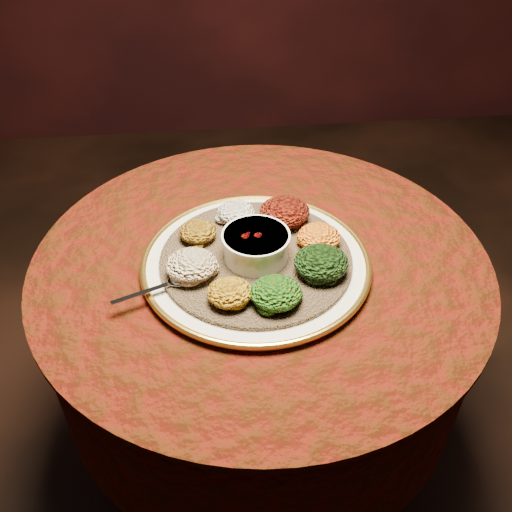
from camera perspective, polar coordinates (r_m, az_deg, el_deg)
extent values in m
plane|color=black|center=(1.76, 0.34, -18.71)|extent=(4.00, 4.00, 0.00)
cylinder|color=black|center=(1.74, 0.35, -18.37)|extent=(0.44, 0.44, 0.04)
cylinder|color=black|center=(1.48, 0.39, -11.86)|extent=(0.12, 0.12, 0.68)
cylinder|color=black|center=(1.22, 0.47, -1.34)|extent=(0.80, 0.80, 0.04)
cylinder|color=#400D05|center=(1.32, 0.44, -6.08)|extent=(0.93, 0.93, 0.34)
cylinder|color=#400D05|center=(1.20, 0.48, -0.38)|extent=(0.96, 0.96, 0.01)
cylinder|color=beige|center=(1.17, -0.01, -0.80)|extent=(0.55, 0.55, 0.02)
torus|color=gold|center=(1.16, -0.01, -0.54)|extent=(0.47, 0.47, 0.01)
cylinder|color=brown|center=(1.16, -0.01, -0.28)|extent=(0.43, 0.43, 0.01)
cylinder|color=white|center=(1.14, -0.01, 1.01)|extent=(0.13, 0.13, 0.06)
cylinder|color=white|center=(1.12, -0.01, 2.03)|extent=(0.14, 0.14, 0.01)
cylinder|color=#510C04|center=(1.13, -0.01, 1.69)|extent=(0.11, 0.11, 0.01)
ellipsoid|color=silver|center=(1.10, -7.64, -2.40)|extent=(0.05, 0.04, 0.01)
cube|color=silver|center=(1.09, -11.05, -3.56)|extent=(0.13, 0.06, 0.00)
ellipsoid|color=silver|center=(1.24, -2.02, 4.40)|extent=(0.08, 0.08, 0.04)
ellipsoid|color=black|center=(1.23, 2.88, 4.43)|extent=(0.11, 0.10, 0.05)
ellipsoid|color=#B6860F|center=(1.18, 6.31, 1.90)|extent=(0.09, 0.08, 0.04)
ellipsoid|color=black|center=(1.11, 6.53, -0.65)|extent=(0.11, 0.10, 0.05)
ellipsoid|color=#9C400A|center=(1.04, 2.01, -3.71)|extent=(0.10, 0.09, 0.05)
ellipsoid|color=#BA8C10|center=(1.05, -2.65, -3.68)|extent=(0.08, 0.08, 0.04)
ellipsoid|color=#730A06|center=(1.10, -6.46, -0.91)|extent=(0.10, 0.10, 0.05)
ellipsoid|color=#8B5E10|center=(1.20, -5.83, 2.45)|extent=(0.08, 0.07, 0.04)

